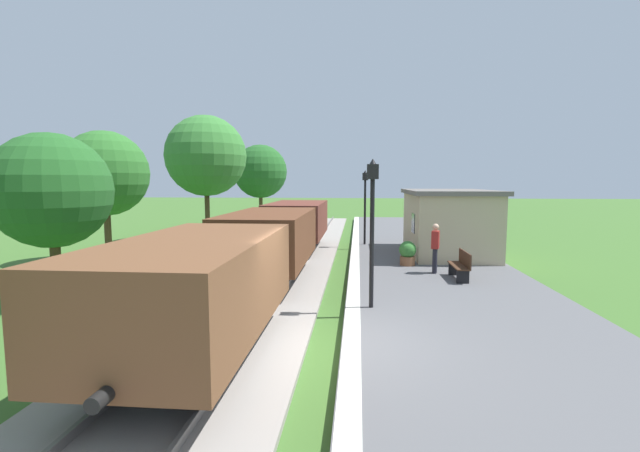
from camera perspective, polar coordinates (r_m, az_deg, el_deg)
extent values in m
plane|color=#3D6628|center=(8.88, 1.48, -16.57)|extent=(160.00, 160.00, 0.00)
cube|color=#565659|center=(9.22, 22.52, -15.33)|extent=(6.00, 60.00, 0.25)
cube|color=silver|center=(8.77, 4.18, -15.09)|extent=(0.36, 60.00, 0.01)
cube|color=gray|center=(9.31, -14.00, -15.27)|extent=(3.80, 60.00, 0.12)
cube|color=slate|center=(9.06, -9.56, -14.89)|extent=(0.07, 60.00, 0.14)
cube|color=slate|center=(9.51, -18.25, -14.09)|extent=(0.07, 60.00, 0.14)
cube|color=brown|center=(8.13, -16.16, -7.25)|extent=(2.50, 5.60, 1.60)
cube|color=black|center=(8.30, -16.03, -11.62)|extent=(2.10, 5.15, 0.50)
cylinder|color=black|center=(9.99, -12.25, -10.01)|extent=(1.56, 0.84, 0.84)
cylinder|color=black|center=(6.85, -21.61, -17.89)|extent=(1.56, 0.84, 0.84)
cylinder|color=black|center=(11.00, -10.48, -7.14)|extent=(0.20, 0.30, 0.20)
cylinder|color=black|center=(5.83, -27.11, -19.79)|extent=(0.20, 0.30, 0.20)
cube|color=brown|center=(14.38, -6.65, -1.38)|extent=(2.50, 5.60, 1.60)
cube|color=black|center=(14.48, -6.62, -3.93)|extent=(2.10, 5.15, 0.50)
cylinder|color=black|center=(16.25, -5.34, -3.73)|extent=(1.56, 0.84, 0.84)
cylinder|color=black|center=(12.81, -8.23, -6.39)|extent=(1.56, 0.84, 0.84)
cylinder|color=black|center=(17.34, -4.66, -2.28)|extent=(0.20, 0.30, 0.20)
cylinder|color=black|center=(11.66, -9.56, -6.38)|extent=(0.20, 0.30, 0.20)
cube|color=brown|center=(20.85, -2.99, 0.92)|extent=(2.50, 5.60, 1.60)
cube|color=black|center=(20.92, -2.98, -0.86)|extent=(2.10, 5.15, 0.50)
cylinder|color=black|center=(22.71, -2.35, -0.95)|extent=(1.56, 0.84, 0.84)
cylinder|color=black|center=(19.19, -3.72, -2.23)|extent=(1.56, 0.84, 0.84)
cylinder|color=black|center=(23.83, -1.99, -0.02)|extent=(0.20, 0.30, 0.20)
cylinder|color=black|center=(18.03, -4.28, -1.96)|extent=(0.20, 0.30, 0.20)
cube|color=tan|center=(19.61, 16.48, 0.27)|extent=(3.20, 5.50, 2.60)
cube|color=#66605B|center=(19.52, 16.59, 4.33)|extent=(3.50, 5.80, 0.18)
cube|color=black|center=(18.25, 12.21, 0.39)|extent=(0.03, 0.90, 0.80)
cube|color=#422819|center=(14.65, 17.84, -5.02)|extent=(0.42, 1.50, 0.04)
cube|color=#422819|center=(14.65, 18.60, -4.07)|extent=(0.04, 1.50, 0.45)
cube|color=black|center=(14.12, 18.35, -6.39)|extent=(0.38, 0.06, 0.42)
cube|color=black|center=(15.27, 17.32, -5.44)|extent=(0.38, 0.06, 0.42)
cylinder|color=black|center=(15.31, 14.90, -4.50)|extent=(0.15, 0.15, 0.86)
cylinder|color=black|center=(15.47, 14.96, -4.40)|extent=(0.15, 0.15, 0.86)
cube|color=maroon|center=(15.28, 15.00, -1.76)|extent=(0.33, 0.43, 0.60)
sphere|color=tan|center=(15.23, 15.04, -0.11)|extent=(0.22, 0.22, 0.22)
cylinder|color=brown|center=(16.62, 11.47, -4.52)|extent=(0.56, 0.56, 0.34)
sphere|color=#387A33|center=(16.55, 11.50, -3.07)|extent=(0.64, 0.64, 0.64)
cylinder|color=black|center=(10.75, 6.86, -2.40)|extent=(0.11, 0.11, 3.20)
cube|color=black|center=(10.64, 6.98, 7.13)|extent=(0.28, 0.28, 0.36)
sphere|color=#F2E5BF|center=(10.64, 6.98, 7.13)|extent=(0.20, 0.20, 0.20)
cone|color=black|center=(10.65, 7.00, 8.42)|extent=(0.20, 0.20, 0.16)
cylinder|color=black|center=(21.62, 5.95, 1.79)|extent=(0.11, 0.11, 3.20)
cube|color=black|center=(21.56, 6.00, 6.51)|extent=(0.28, 0.28, 0.36)
sphere|color=#F2E5BF|center=(21.56, 6.00, 6.51)|extent=(0.20, 0.20, 0.20)
cone|color=black|center=(21.57, 6.01, 7.15)|extent=(0.20, 0.20, 0.16)
cylinder|color=#4C3823|center=(14.36, -31.48, -4.69)|extent=(0.28, 0.28, 1.94)
sphere|color=#235B23|center=(14.16, -31.96, 4.00)|extent=(3.20, 3.20, 3.20)
cylinder|color=#4C3823|center=(20.33, -26.21, -0.90)|extent=(0.28, 0.28, 2.40)
sphere|color=#2D6B28|center=(20.21, -26.54, 6.24)|extent=(3.54, 3.54, 3.54)
cylinder|color=#4C3823|center=(25.72, -14.65, 1.64)|extent=(0.28, 0.28, 3.12)
sphere|color=#387A33|center=(25.69, -14.84, 8.94)|extent=(4.58, 4.58, 4.58)
cylinder|color=#4C3823|center=(34.01, -7.81, 2.35)|extent=(0.28, 0.28, 2.62)
sphere|color=#235B23|center=(33.95, -7.88, 7.16)|extent=(4.12, 4.12, 4.12)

